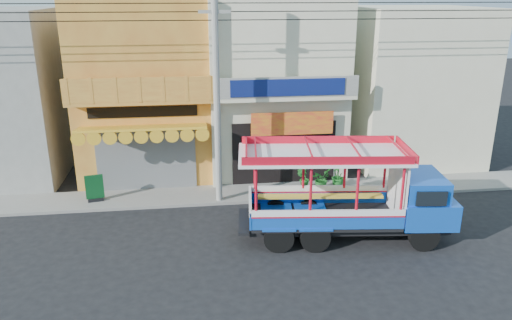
# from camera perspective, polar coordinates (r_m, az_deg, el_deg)

# --- Properties ---
(ground) EXTENTS (90.00, 90.00, 0.00)m
(ground) POSITION_cam_1_polar(r_m,az_deg,el_deg) (17.92, -0.31, -8.90)
(ground) COLOR black
(ground) RESTS_ON ground
(sidewalk) EXTENTS (30.00, 2.00, 0.12)m
(sidewalk) POSITION_cam_1_polar(r_m,az_deg,el_deg) (21.50, -1.65, -3.84)
(sidewalk) COLOR slate
(sidewalk) RESTS_ON ground
(shophouse_left) EXTENTS (6.00, 7.50, 8.24)m
(shophouse_left) POSITION_cam_1_polar(r_m,az_deg,el_deg) (24.17, -12.32, 8.30)
(shophouse_left) COLOR #BE702A
(shophouse_left) RESTS_ON ground
(shophouse_right) EXTENTS (6.00, 6.75, 8.24)m
(shophouse_right) POSITION_cam_1_polar(r_m,az_deg,el_deg) (24.41, 2.01, 8.82)
(shophouse_right) COLOR beige
(shophouse_right) RESTS_ON ground
(party_pilaster) EXTENTS (0.35, 0.30, 8.00)m
(party_pilaster) POSITION_cam_1_polar(r_m,az_deg,el_deg) (21.07, -4.72, 6.87)
(party_pilaster) COLOR beige
(party_pilaster) RESTS_ON ground
(filler_building_right) EXTENTS (6.00, 6.00, 7.60)m
(filler_building_right) POSITION_cam_1_polar(r_m,az_deg,el_deg) (26.55, 17.22, 8.14)
(filler_building_right) COLOR beige
(filler_building_right) RESTS_ON ground
(utility_pole) EXTENTS (28.00, 0.26, 9.00)m
(utility_pole) POSITION_cam_1_polar(r_m,az_deg,el_deg) (19.36, -4.11, 8.94)
(utility_pole) COLOR gray
(utility_pole) RESTS_ON ground
(songthaew_truck) EXTENTS (7.54, 3.17, 3.42)m
(songthaew_truck) POSITION_cam_1_polar(r_m,az_deg,el_deg) (17.67, 12.06, -3.86)
(songthaew_truck) COLOR black
(songthaew_truck) RESTS_ON ground
(green_sign) EXTENTS (0.73, 0.45, 1.12)m
(green_sign) POSITION_cam_1_polar(r_m,az_deg,el_deg) (21.49, -17.94, -3.28)
(green_sign) COLOR black
(green_sign) RESTS_ON sidewalk
(potted_plant_a) EXTENTS (1.08, 1.10, 0.93)m
(potted_plant_a) POSITION_cam_1_polar(r_m,az_deg,el_deg) (21.83, 7.44, -2.16)
(potted_plant_a) COLOR #1B5F1F
(potted_plant_a) RESTS_ON sidewalk
(potted_plant_b) EXTENTS (0.66, 0.62, 0.95)m
(potted_plant_b) POSITION_cam_1_polar(r_m,az_deg,el_deg) (21.79, 5.42, -2.09)
(potted_plant_b) COLOR #1B5F1F
(potted_plant_b) RESTS_ON sidewalk
(potted_plant_c) EXTENTS (0.74, 0.74, 1.00)m
(potted_plant_c) POSITION_cam_1_polar(r_m,az_deg,el_deg) (22.20, 9.34, -1.79)
(potted_plant_c) COLOR #1B5F1F
(potted_plant_c) RESTS_ON sidewalk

